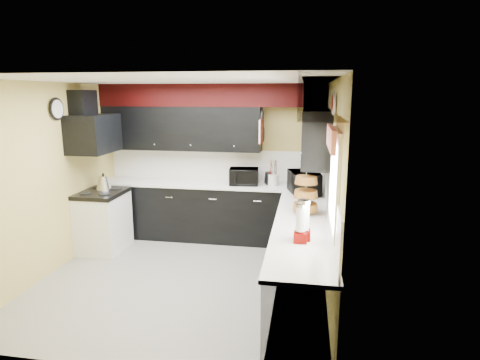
% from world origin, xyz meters
% --- Properties ---
extents(ground, '(3.60, 3.60, 0.00)m').
position_xyz_m(ground, '(0.00, 0.00, 0.00)').
color(ground, gray).
rests_on(ground, ground).
extents(wall_back, '(3.60, 0.06, 2.50)m').
position_xyz_m(wall_back, '(0.00, 1.80, 1.25)').
color(wall_back, '#E0C666').
rests_on(wall_back, ground).
extents(wall_right, '(0.06, 3.60, 2.50)m').
position_xyz_m(wall_right, '(1.80, 0.00, 1.25)').
color(wall_right, '#E0C666').
rests_on(wall_right, ground).
extents(wall_left, '(0.06, 3.60, 2.50)m').
position_xyz_m(wall_left, '(-1.80, 0.00, 1.25)').
color(wall_left, '#E0C666').
rests_on(wall_left, ground).
extents(ceiling, '(3.60, 3.60, 0.06)m').
position_xyz_m(ceiling, '(0.00, 0.00, 2.50)').
color(ceiling, white).
rests_on(ceiling, wall_back).
extents(cab_back, '(3.60, 0.60, 0.90)m').
position_xyz_m(cab_back, '(0.00, 1.50, 0.45)').
color(cab_back, black).
rests_on(cab_back, ground).
extents(cab_right, '(0.60, 3.00, 0.90)m').
position_xyz_m(cab_right, '(1.50, -0.30, 0.45)').
color(cab_right, black).
rests_on(cab_right, ground).
extents(counter_back, '(3.62, 0.64, 0.04)m').
position_xyz_m(counter_back, '(0.00, 1.50, 0.92)').
color(counter_back, white).
rests_on(counter_back, cab_back).
extents(counter_right, '(0.64, 3.02, 0.04)m').
position_xyz_m(counter_right, '(1.50, -0.30, 0.92)').
color(counter_right, white).
rests_on(counter_right, cab_right).
extents(splash_back, '(3.60, 0.02, 0.50)m').
position_xyz_m(splash_back, '(0.00, 1.79, 1.19)').
color(splash_back, white).
rests_on(splash_back, counter_back).
extents(splash_right, '(0.02, 3.60, 0.50)m').
position_xyz_m(splash_right, '(1.79, 0.00, 1.19)').
color(splash_right, white).
rests_on(splash_right, counter_right).
extents(upper_back, '(2.60, 0.35, 0.70)m').
position_xyz_m(upper_back, '(-0.50, 1.62, 1.80)').
color(upper_back, black).
rests_on(upper_back, wall_back).
extents(upper_right, '(0.35, 1.80, 0.70)m').
position_xyz_m(upper_right, '(1.62, 0.90, 1.80)').
color(upper_right, black).
rests_on(upper_right, wall_right).
extents(soffit_back, '(3.60, 0.36, 0.35)m').
position_xyz_m(soffit_back, '(0.00, 1.62, 2.33)').
color(soffit_back, black).
rests_on(soffit_back, wall_back).
extents(soffit_right, '(0.36, 3.24, 0.35)m').
position_xyz_m(soffit_right, '(1.62, -0.18, 2.33)').
color(soffit_right, black).
rests_on(soffit_right, wall_right).
extents(stove, '(0.60, 0.75, 0.86)m').
position_xyz_m(stove, '(-1.50, 0.75, 0.43)').
color(stove, white).
rests_on(stove, ground).
extents(cooktop, '(0.62, 0.77, 0.06)m').
position_xyz_m(cooktop, '(-1.50, 0.75, 0.89)').
color(cooktop, black).
rests_on(cooktop, stove).
extents(hood, '(0.50, 0.78, 0.55)m').
position_xyz_m(hood, '(-1.55, 0.75, 1.78)').
color(hood, black).
rests_on(hood, wall_left).
extents(hood_duct, '(0.24, 0.40, 0.40)m').
position_xyz_m(hood_duct, '(-1.68, 0.75, 2.20)').
color(hood_duct, black).
rests_on(hood_duct, wall_left).
extents(window, '(0.03, 0.86, 0.96)m').
position_xyz_m(window, '(1.79, -0.90, 1.55)').
color(window, white).
rests_on(window, wall_right).
extents(valance, '(0.04, 0.88, 0.20)m').
position_xyz_m(valance, '(1.73, -0.90, 1.95)').
color(valance, red).
rests_on(valance, wall_right).
extents(pan_top, '(0.03, 0.22, 0.40)m').
position_xyz_m(pan_top, '(0.82, 1.55, 2.00)').
color(pan_top, black).
rests_on(pan_top, upper_back).
extents(pan_mid, '(0.03, 0.28, 0.46)m').
position_xyz_m(pan_mid, '(0.82, 1.42, 1.75)').
color(pan_mid, black).
rests_on(pan_mid, upper_back).
extents(pan_low, '(0.03, 0.24, 0.42)m').
position_xyz_m(pan_low, '(0.82, 1.68, 1.72)').
color(pan_low, black).
rests_on(pan_low, upper_back).
extents(cut_board, '(0.03, 0.26, 0.35)m').
position_xyz_m(cut_board, '(0.83, 1.30, 1.80)').
color(cut_board, white).
rests_on(cut_board, upper_back).
extents(baskets, '(0.27, 0.27, 0.50)m').
position_xyz_m(baskets, '(1.52, 0.05, 1.18)').
color(baskets, brown).
rests_on(baskets, upper_right).
extents(clock, '(0.03, 0.30, 0.30)m').
position_xyz_m(clock, '(-1.77, 0.25, 2.15)').
color(clock, black).
rests_on(clock, wall_left).
extents(deco_plate, '(0.03, 0.24, 0.24)m').
position_xyz_m(deco_plate, '(1.77, -0.35, 2.25)').
color(deco_plate, white).
rests_on(deco_plate, wall_right).
extents(toaster_oven, '(0.48, 0.41, 0.26)m').
position_xyz_m(toaster_oven, '(0.55, 1.47, 1.07)').
color(toaster_oven, black).
rests_on(toaster_oven, counter_back).
extents(microwave, '(0.52, 0.65, 0.32)m').
position_xyz_m(microwave, '(1.50, 1.04, 1.10)').
color(microwave, black).
rests_on(microwave, counter_right).
extents(utensil_crock, '(0.18, 0.18, 0.18)m').
position_xyz_m(utensil_crock, '(1.01, 1.48, 1.03)').
color(utensil_crock, silver).
rests_on(utensil_crock, counter_back).
extents(knife_block, '(0.13, 0.15, 0.19)m').
position_xyz_m(knife_block, '(0.93, 1.54, 1.04)').
color(knife_block, black).
rests_on(knife_block, counter_back).
extents(kettle, '(0.23, 0.23, 0.21)m').
position_xyz_m(kettle, '(-1.52, 0.88, 1.02)').
color(kettle, '#A9A9AD').
rests_on(kettle, cooktop).
extents(dispenser_a, '(0.13, 0.13, 0.34)m').
position_xyz_m(dispenser_a, '(1.48, -0.93, 1.11)').
color(dispenser_a, '#6A0B00').
rests_on(dispenser_a, counter_right).
extents(dispenser_b, '(0.14, 0.14, 0.37)m').
position_xyz_m(dispenser_b, '(1.51, -0.85, 1.12)').
color(dispenser_b, maroon).
rests_on(dispenser_b, counter_right).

